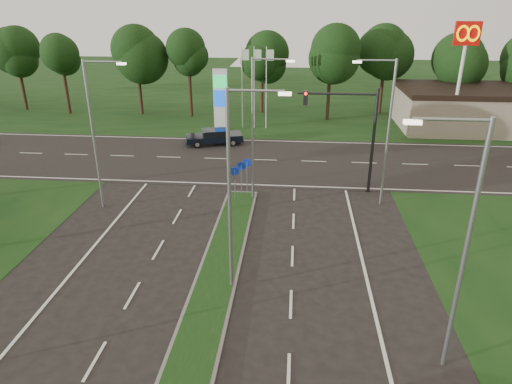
{
  "coord_description": "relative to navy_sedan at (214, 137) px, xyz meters",
  "views": [
    {
      "loc": [
        3.46,
        -11.23,
        12.04
      ],
      "look_at": [
        1.36,
        12.04,
        2.2
      ],
      "focal_mm": 32.0,
      "sensor_mm": 36.0,
      "label": 1
    }
  ],
  "objects": [
    {
      "name": "cross_road",
      "position": [
        3.84,
        -4.01,
        -0.73
      ],
      "size": [
        160.0,
        12.0,
        0.02
      ],
      "primitive_type": "cube",
      "color": "black",
      "rests_on": "ground"
    },
    {
      "name": "verge_far",
      "position": [
        3.84,
        26.99,
        -0.73
      ],
      "size": [
        160.0,
        50.0,
        0.02
      ],
      "primitive_type": "cube",
      "color": "black",
      "rests_on": "ground"
    },
    {
      "name": "commercial_building",
      "position": [
        25.84,
        7.99,
        1.27
      ],
      "size": [
        16.0,
        9.0,
        4.0
      ],
      "primitive_type": "cube",
      "color": "gray",
      "rests_on": "ground"
    },
    {
      "name": "streetlight_right_near",
      "position": [
        12.64,
        -26.01,
        4.35
      ],
      "size": [
        2.53,
        0.22,
        9.0
      ],
      "rotation": [
        0.0,
        0.0,
        3.14
      ],
      "color": "gray",
      "rests_on": "ground"
    },
    {
      "name": "mcdonalds_sign",
      "position": [
        21.84,
        3.97,
        7.25
      ],
      "size": [
        2.2,
        0.47,
        10.4
      ],
      "color": "silver",
      "rests_on": "ground"
    },
    {
      "name": "streetlight_median_near",
      "position": [
        4.84,
        -22.01,
        4.35
      ],
      "size": [
        2.53,
        0.22,
        9.0
      ],
      "color": "gray",
      "rests_on": "ground"
    },
    {
      "name": "streetlight_median_far",
      "position": [
        4.84,
        -12.01,
        4.35
      ],
      "size": [
        2.53,
        0.22,
        9.0
      ],
      "color": "gray",
      "rests_on": "ground"
    },
    {
      "name": "median_kerb",
      "position": [
        3.84,
        -24.01,
        -0.67
      ],
      "size": [
        2.0,
        26.0,
        0.12
      ],
      "primitive_type": "cube",
      "color": "slate",
      "rests_on": "ground"
    },
    {
      "name": "median_signs",
      "position": [
        3.84,
        -11.61,
        0.98
      ],
      "size": [
        1.16,
        1.76,
        2.38
      ],
      "color": "gray",
      "rests_on": "ground"
    },
    {
      "name": "navy_sedan",
      "position": [
        0.0,
        0.0,
        0.0
      ],
      "size": [
        5.31,
        3.26,
        1.36
      ],
      "rotation": [
        0.0,
        0.0,
        1.84
      ],
      "color": "black",
      "rests_on": "ground"
    },
    {
      "name": "streetlight_left_far",
      "position": [
        -4.46,
        -14.01,
        4.35
      ],
      "size": [
        2.53,
        0.22,
        9.0
      ],
      "color": "gray",
      "rests_on": "ground"
    },
    {
      "name": "streetlight_right_far",
      "position": [
        12.64,
        -12.01,
        4.35
      ],
      "size": [
        2.53,
        0.22,
        9.0
      ],
      "rotation": [
        0.0,
        0.0,
        3.14
      ],
      "color": "gray",
      "rests_on": "ground"
    },
    {
      "name": "traffic_signal",
      "position": [
        11.02,
        -10.01,
        3.92
      ],
      "size": [
        5.1,
        0.42,
        7.0
      ],
      "color": "black",
      "rests_on": "ground"
    },
    {
      "name": "gas_pylon",
      "position": [
        0.05,
        5.04,
        2.46
      ],
      "size": [
        5.8,
        1.26,
        8.0
      ],
      "color": "silver",
      "rests_on": "ground"
    },
    {
      "name": "treeline_far",
      "position": [
        3.94,
        11.93,
        6.1
      ],
      "size": [
        6.0,
        6.0,
        9.9
      ],
      "color": "black",
      "rests_on": "ground"
    }
  ]
}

